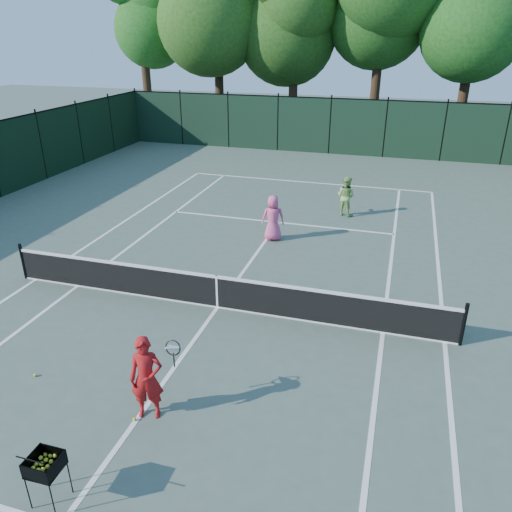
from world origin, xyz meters
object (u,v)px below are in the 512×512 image
(loose_ball_near_cart, at_px, (135,419))
(ball_hopper, at_px, (44,464))
(loose_ball_midcourt, at_px, (35,375))
(player_green, at_px, (346,196))
(player_pink, at_px, (273,218))
(coach, at_px, (147,378))

(loose_ball_near_cart, bearing_deg, ball_hopper, -100.84)
(loose_ball_midcourt, bearing_deg, loose_ball_near_cart, -12.22)
(player_green, bearing_deg, loose_ball_midcourt, 90.23)
(loose_ball_midcourt, bearing_deg, player_pink, 71.61)
(player_green, xyz_separation_m, ball_hopper, (-2.58, -13.98, -0.02))
(player_green, relative_size, loose_ball_near_cart, 21.87)
(loose_ball_near_cart, bearing_deg, coach, 49.47)
(coach, distance_m, ball_hopper, 2.16)
(player_green, height_order, ball_hopper, player_green)
(player_green, xyz_separation_m, loose_ball_midcourt, (-4.80, -11.58, -0.71))
(ball_hopper, height_order, loose_ball_midcourt, ball_hopper)
(player_green, relative_size, ball_hopper, 1.71)
(coach, xyz_separation_m, player_pink, (0.02, 8.75, -0.06))
(ball_hopper, bearing_deg, player_pink, 85.34)
(player_green, distance_m, loose_ball_near_cart, 12.36)
(ball_hopper, bearing_deg, loose_ball_near_cart, 77.56)
(player_pink, relative_size, loose_ball_midcourt, 22.61)
(player_green, height_order, loose_ball_near_cart, player_green)
(player_pink, distance_m, loose_ball_midcourt, 8.91)
(loose_ball_midcourt, bearing_deg, player_green, 67.48)
(player_pink, height_order, player_green, player_pink)
(player_green, distance_m, ball_hopper, 14.22)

